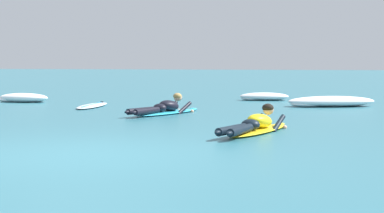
% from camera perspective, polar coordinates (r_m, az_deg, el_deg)
% --- Properties ---
extents(ground_plane, '(120.00, 120.00, 0.00)m').
position_cam_1_polar(ground_plane, '(18.34, 1.24, 0.28)').
color(ground_plane, '#2D6B7A').
extents(surfer_near, '(1.22, 2.69, 0.53)m').
position_cam_1_polar(surfer_near, '(11.08, 5.99, -1.73)').
color(surfer_near, yellow).
rests_on(surfer_near, ground).
extents(surfer_far, '(1.43, 2.57, 0.53)m').
position_cam_1_polar(surfer_far, '(14.74, -2.53, -0.20)').
color(surfer_far, '#2DB2D1').
rests_on(surfer_far, ground).
extents(drifting_surfboard, '(0.69, 2.32, 0.16)m').
position_cam_1_polar(drifting_surfboard, '(17.28, -9.26, 0.09)').
color(drifting_surfboard, silver).
rests_on(drifting_surfboard, ground).
extents(whitewater_front, '(1.65, 0.86, 0.25)m').
position_cam_1_polar(whitewater_front, '(19.86, 6.75, 0.91)').
color(whitewater_front, white).
rests_on(whitewater_front, ground).
extents(whitewater_mid_left, '(1.64, 0.68, 0.28)m').
position_cam_1_polar(whitewater_mid_left, '(19.56, -15.44, 0.77)').
color(whitewater_mid_left, white).
rests_on(whitewater_mid_left, ground).
extents(whitewater_mid_right, '(2.63, 1.57, 0.30)m').
position_cam_1_polar(whitewater_mid_right, '(17.58, 12.87, 0.45)').
color(whitewater_mid_right, white).
rests_on(whitewater_mid_right, ground).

